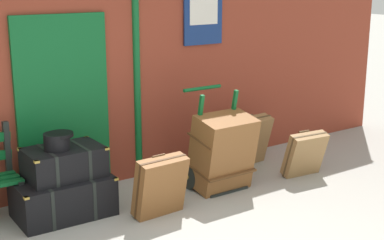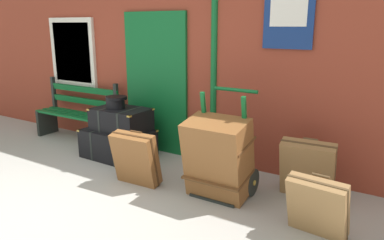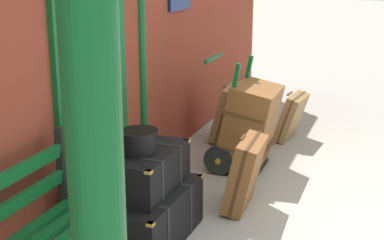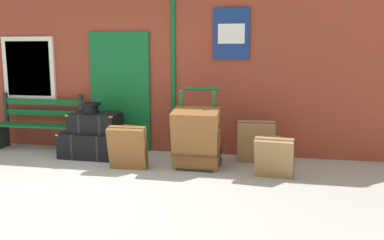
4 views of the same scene
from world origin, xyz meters
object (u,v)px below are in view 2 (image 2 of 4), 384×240
Objects in this scene: steamer_trunk_base at (118,144)px; porters_trolley at (225,169)px; steamer_trunk_middle at (121,119)px; platform_bench at (78,114)px; suitcase_beige at (317,207)px; suitcase_charcoal at (136,159)px; round_hatbox at (116,101)px; suitcase_brown at (307,169)px; large_brown_trunk at (218,158)px.

porters_trolley is (1.86, -0.20, 0.06)m from steamer_trunk_base.
steamer_trunk_middle reaches higher than steamer_trunk_base.
suitcase_beige is at bearing -12.35° from platform_bench.
round_hatbox is at bearing 144.70° from suitcase_charcoal.
suitcase_beige is (0.29, -0.74, -0.05)m from suitcase_brown.
steamer_trunk_middle is at bearing 167.08° from large_brown_trunk.
steamer_trunk_base is 1.08× the size of large_brown_trunk.
porters_trolley is at bearing -7.59° from steamer_trunk_middle.
round_hatbox is at bearing 173.38° from porters_trolley.
steamer_trunk_middle reaches higher than suitcase_brown.
steamer_trunk_base is 1.46× the size of suitcase_brown.
steamer_trunk_base is 1.26× the size of steamer_trunk_middle.
suitcase_charcoal is at bearing -38.58° from steamer_trunk_middle.
large_brown_trunk is at bearing -12.92° from steamer_trunk_middle.
steamer_trunk_base is 3.27× the size of round_hatbox.
large_brown_trunk reaches higher than suitcase_brown.
porters_trolley is at bearing -6.62° from round_hatbox.
platform_bench is 1.26m from steamer_trunk_middle.
suitcase_brown is at bearing 21.26° from porters_trolley.
steamer_trunk_middle is 2.68m from suitcase_brown.
platform_bench reaches higher than steamer_trunk_middle.
round_hatbox is 1.98m from porters_trolley.
steamer_trunk_base is at bearing -14.55° from platform_bench.
large_brown_trunk is at bearing -90.00° from porters_trolley.
platform_bench is at bearing 167.74° from steamer_trunk_middle.
suitcase_charcoal is at bearing -35.25° from steamer_trunk_base.
suitcase_brown is (2.74, 0.12, -0.50)m from round_hatbox.
suitcase_beige is at bearing -11.48° from steamer_trunk_base.
round_hatbox reaches higher than steamer_trunk_base.
suitcase_brown is (0.86, 0.51, -0.13)m from large_brown_trunk.
porters_trolley is (1.88, -0.22, -0.57)m from round_hatbox.
steamer_trunk_base is at bearing -37.49° from round_hatbox.
suitcase_charcoal is at bearing -167.50° from large_brown_trunk.
steamer_trunk_base is 1.70× the size of suitcase_beige.
steamer_trunk_base is 0.85× the size of porters_trolley.
porters_trolley is at bearing -6.20° from steamer_trunk_base.
steamer_trunk_middle is (0.05, 0.04, 0.37)m from steamer_trunk_base.
round_hatbox is 1.18m from suitcase_charcoal.
suitcase_beige is (3.03, -0.63, -0.55)m from round_hatbox.
suitcase_brown is (2.72, 0.13, 0.14)m from steamer_trunk_base.
suitcase_brown is 1.03× the size of suitcase_charcoal.
porters_trolley is (3.04, -0.51, -0.17)m from platform_bench.
platform_bench is at bearing 155.92° from suitcase_charcoal.
large_brown_trunk is at bearing -11.79° from round_hatbox.
porters_trolley is 1.09m from suitcase_charcoal.
suitcase_brown is (2.67, 0.09, -0.23)m from steamer_trunk_middle.
platform_bench is 1.56× the size of steamer_trunk_base.
suitcase_beige is (2.96, -0.65, -0.28)m from steamer_trunk_middle.
porters_trolley is 0.27m from large_brown_trunk.
suitcase_charcoal is (0.80, -0.64, -0.25)m from steamer_trunk_middle.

